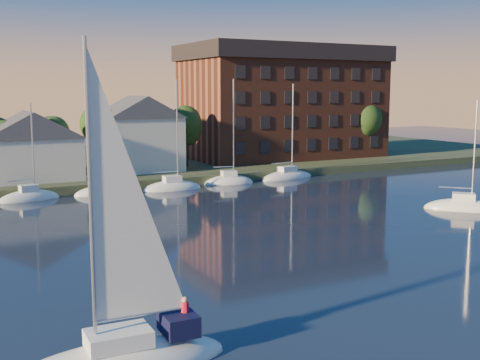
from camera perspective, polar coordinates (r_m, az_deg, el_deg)
shoreline_land at (r=94.12m, az=-17.23°, el=1.09°), size 160.00×50.00×2.00m
wooden_dock at (r=71.86m, az=-13.75°, el=-0.95°), size 120.00×3.00×1.00m
clubhouse_centre at (r=74.94m, az=-19.30°, el=3.16°), size 11.55×8.40×8.08m
clubhouse_east at (r=80.09m, az=-9.59°, el=4.44°), size 10.50×8.40×9.80m
condo_block at (r=96.51m, az=4.12°, el=7.45°), size 31.00×17.00×17.40m
tree_line at (r=82.22m, az=-14.48°, el=5.22°), size 93.40×5.40×8.90m
moored_fleet at (r=67.43m, az=-19.71°, el=-1.72°), size 71.50×2.40×12.05m
hero_sailboat at (r=26.47m, az=-11.08°, el=-15.84°), size 9.51×3.38×14.59m
drifting_sailboat_right at (r=62.15m, az=20.40°, el=-2.59°), size 6.93×7.00×11.67m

